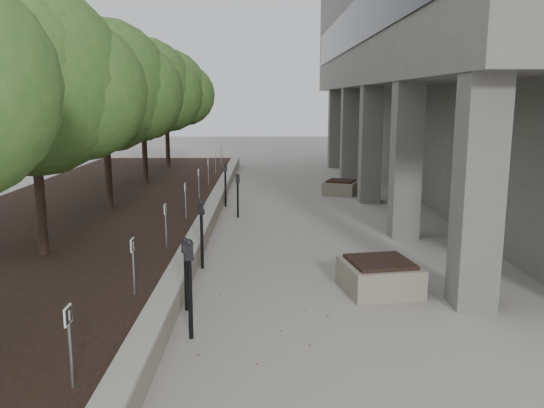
{
  "coord_description": "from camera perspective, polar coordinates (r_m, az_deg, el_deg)",
  "views": [
    {
      "loc": [
        -0.17,
        -8.32,
        3.59
      ],
      "look_at": [
        -0.05,
        4.48,
        1.17
      ],
      "focal_mm": 37.12,
      "sensor_mm": 36.0,
      "label": 1
    }
  ],
  "objects": [
    {
      "name": "planter_front",
      "position": [
        10.81,
        10.85,
        -7.15
      ],
      "size": [
        1.52,
        1.52,
        0.61
      ],
      "primitive_type": null,
      "rotation": [
        0.0,
        0.0,
        0.18
      ],
      "color": "gray",
      "rests_on": "ground"
    },
    {
      "name": "parking_sign_8",
      "position": [
        27.05,
        -5.18,
        4.93
      ],
      "size": [
        0.04,
        0.22,
        0.96
      ],
      "primitive_type": null,
      "color": "black",
      "rests_on": "planting_bed"
    },
    {
      "name": "parking_meter_4",
      "position": [
        17.02,
        -3.49,
        0.85
      ],
      "size": [
        0.15,
        0.13,
        1.35
      ],
      "primitive_type": null,
      "rotation": [
        0.0,
        0.0,
        0.26
      ],
      "color": "black",
      "rests_on": "ground"
    },
    {
      "name": "parking_meter_1",
      "position": [
        8.56,
        -8.32,
        -8.56
      ],
      "size": [
        0.16,
        0.12,
        1.56
      ],
      "primitive_type": null,
      "rotation": [
        0.0,
        0.0,
        0.05
      ],
      "color": "black",
      "rests_on": "ground"
    },
    {
      "name": "planter_back",
      "position": [
        21.37,
        7.0,
        1.71
      ],
      "size": [
        1.51,
        1.51,
        0.54
      ],
      "primitive_type": null,
      "rotation": [
        0.0,
        0.0,
        -0.38
      ],
      "color": "gray",
      "rests_on": "ground"
    },
    {
      "name": "retaining_wall",
      "position": [
        17.72,
        -5.89,
        -0.2
      ],
      "size": [
        0.39,
        26.0,
        0.5
      ],
      "primitive_type": null,
      "color": "gray",
      "rests_on": "ground"
    },
    {
      "name": "ground",
      "position": [
        9.07,
        0.6,
        -12.6
      ],
      "size": [
        90.0,
        90.0,
        0.0
      ],
      "primitive_type": "plane",
      "color": "gray",
      "rests_on": "ground"
    },
    {
      "name": "parking_sign_5",
      "position": [
        18.16,
        -7.43,
        2.04
      ],
      "size": [
        0.04,
        0.22,
        0.96
      ],
      "primitive_type": null,
      "color": "black",
      "rests_on": "planting_bed"
    },
    {
      "name": "planting_bed",
      "position": [
        18.44,
        -17.33,
        -0.36
      ],
      "size": [
        7.0,
        26.0,
        0.4
      ],
      "primitive_type": "cube",
      "color": "black",
      "rests_on": "ground"
    },
    {
      "name": "parking_meter_5",
      "position": [
        18.79,
        -4.75,
        1.99
      ],
      "size": [
        0.17,
        0.13,
        1.5
      ],
      "primitive_type": null,
      "rotation": [
        0.0,
        0.0,
        0.21
      ],
      "color": "black",
      "rests_on": "ground"
    },
    {
      "name": "parking_sign_3",
      "position": [
        12.33,
        -10.72,
        -2.18
      ],
      "size": [
        0.04,
        0.22,
        0.96
      ],
      "primitive_type": null,
      "color": "black",
      "rests_on": "planting_bed"
    },
    {
      "name": "crabapple_tree_3",
      "position": [
        16.97,
        -16.56,
        8.7
      ],
      "size": [
        4.6,
        4.0,
        5.44
      ],
      "primitive_type": null,
      "color": "#366025",
      "rests_on": "planting_bed"
    },
    {
      "name": "crabapple_tree_4",
      "position": [
        21.83,
        -12.96,
        9.22
      ],
      "size": [
        4.6,
        4.0,
        5.44
      ],
      "primitive_type": null,
      "color": "#366025",
      "rests_on": "planting_bed"
    },
    {
      "name": "parking_sign_1",
      "position": [
        6.78,
        -19.8,
        -13.51
      ],
      "size": [
        0.04,
        0.22,
        0.96
      ],
      "primitive_type": null,
      "color": "black",
      "rests_on": "planting_bed"
    },
    {
      "name": "parking_sign_6",
      "position": [
        21.11,
        -6.47,
        3.27
      ],
      "size": [
        0.04,
        0.22,
        0.96
      ],
      "primitive_type": null,
      "color": "black",
      "rests_on": "planting_bed"
    },
    {
      "name": "crabapple_tree_5",
      "position": [
        26.73,
        -10.66,
        9.53
      ],
      "size": [
        4.6,
        4.0,
        5.44
      ],
      "primitive_type": null,
      "color": "#366025",
      "rests_on": "planting_bed"
    },
    {
      "name": "berry_scatter",
      "position": [
        13.8,
        -0.23,
        -4.31
      ],
      "size": [
        3.3,
        14.1,
        0.02
      ],
      "primitive_type": null,
      "color": "maroon",
      "rests_on": "ground"
    },
    {
      "name": "parking_sign_7",
      "position": [
        24.08,
        -5.75,
        4.2
      ],
      "size": [
        0.04,
        0.22,
        0.96
      ],
      "primitive_type": null,
      "color": "black",
      "rests_on": "planting_bed"
    },
    {
      "name": "parking_sign_4",
      "position": [
        15.23,
        -8.76,
        0.34
      ],
      "size": [
        0.04,
        0.22,
        0.96
      ],
      "primitive_type": null,
      "color": "black",
      "rests_on": "planting_bed"
    },
    {
      "name": "parking_sign_2",
      "position": [
        9.49,
        -13.88,
        -6.21
      ],
      "size": [
        0.04,
        0.22,
        0.96
      ],
      "primitive_type": null,
      "color": "black",
      "rests_on": "planting_bed"
    },
    {
      "name": "crabapple_tree_2",
      "position": [
        12.24,
        -22.98,
        7.68
      ],
      "size": [
        4.6,
        4.0,
        5.44
      ],
      "primitive_type": null,
      "color": "#366025",
      "rests_on": "planting_bed"
    },
    {
      "name": "parking_meter_3",
      "position": [
        12.0,
        -7.14,
        -3.08
      ],
      "size": [
        0.17,
        0.14,
        1.49
      ],
      "primitive_type": null,
      "rotation": [
        0.0,
        0.0,
        -0.29
      ],
      "color": "black",
      "rests_on": "ground"
    },
    {
      "name": "parking_meter_2",
      "position": [
        9.72,
        -8.74,
        -7.04
      ],
      "size": [
        0.13,
        0.1,
        1.29
      ],
      "primitive_type": null,
      "rotation": [
        0.0,
        0.0,
        -0.08
      ],
      "color": "black",
      "rests_on": "ground"
    }
  ]
}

